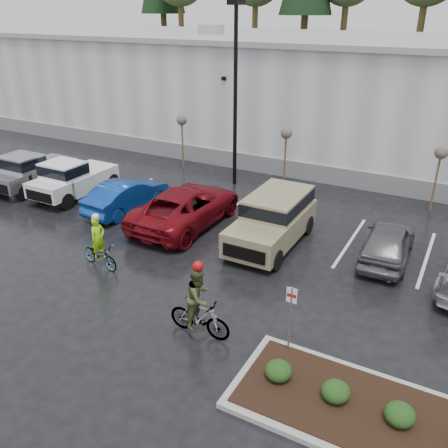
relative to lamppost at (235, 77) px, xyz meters
The scene contains 21 objects.
ground 13.87m from the lamppost, 71.57° to the right, with size 120.00×120.00×0.00m, color black.
warehouse 10.95m from the lamppost, 68.18° to the left, with size 60.50×15.50×7.20m.
wooded_ridge 33.35m from the lamppost, 83.09° to the left, with size 80.00×25.00×6.00m, color #263C19.
lamppost is the anchor object (origin of this frame).
sapling_west 5.07m from the lamppost, 165.96° to the left, with size 0.60×0.60×3.20m.
sapling_mid 4.00m from the lamppost, 21.80° to the left, with size 0.60×0.60×3.20m.
sapling_east 10.48m from the lamppost, ahead, with size 0.60×0.60×3.20m.
curb_island 17.93m from the lamppost, 49.76° to the right, with size 8.00×3.00×0.15m, color gray.
mulch_bed 17.90m from the lamppost, 49.76° to the right, with size 7.60×2.60×0.04m, color black.
shrub_a 16.15m from the lamppost, 58.39° to the right, with size 0.70×0.70×0.52m, color #183311.
shrub_b 16.94m from the lamppost, 53.84° to the right, with size 0.70×0.70×0.52m, color #183311.
shrub_c 17.83m from the lamppost, 49.76° to the right, with size 0.70×0.70×0.52m, color #183311.
fire_lane_sign 14.78m from the lamppost, 56.54° to the right, with size 0.30×0.05×2.20m.
pickup_silver 11.62m from the lamppost, 149.45° to the right, with size 2.10×5.20×1.96m, color #999CA0, non-canonical shape.
pickup_white 9.49m from the lamppost, 140.38° to the right, with size 2.10×5.20×1.96m, color white, non-canonical shape.
car_blue 8.07m from the lamppost, 115.85° to the right, with size 1.59×4.56×1.50m, color navy.
car_red 7.52m from the lamppost, 84.47° to the right, with size 2.83×6.14×1.71m, color maroon.
suv_tan 8.79m from the lamppost, 51.10° to the right, with size 2.20×5.10×2.06m, color gray, non-canonical shape.
car_grey 11.42m from the lamppost, 27.90° to the right, with size 1.72×4.29×1.46m, color #5E6062.
cyclist_hivis 11.64m from the lamppost, 91.26° to the right, with size 1.85×0.88×2.16m.
cyclist_olive 14.11m from the lamppost, 67.11° to the right, with size 1.93×0.93×2.49m.
Camera 1 is at (7.29, -9.98, 8.93)m, focal length 38.00 mm.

